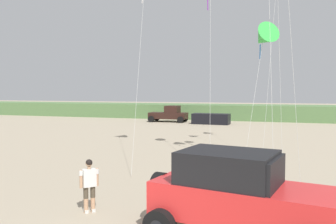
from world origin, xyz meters
name	(u,v)px	position (x,y,z in m)	size (l,w,h in m)	color
dune_ridge	(255,112)	(0.10, 42.13, 0.97)	(90.00, 6.27, 1.94)	#567A47
jeep	(238,194)	(2.86, 2.83, 1.20)	(5.00, 3.11, 2.26)	red
person_watching	(89,183)	(-1.80, 3.54, 0.94)	(0.47, 0.49, 1.67)	tan
distant_pickup	(169,114)	(-9.52, 35.31, 0.94)	(4.62, 2.41, 1.98)	black
distant_sedan	(211,119)	(-4.08, 34.02, 0.60)	(4.20, 1.70, 1.20)	black
kite_black_sled	(263,38)	(2.84, 12.48, 6.43)	(1.79, 4.73, 7.15)	green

